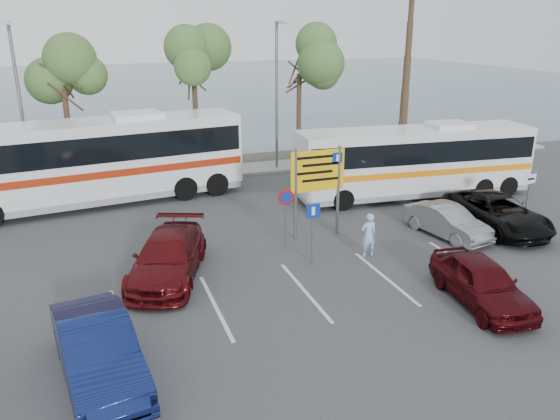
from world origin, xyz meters
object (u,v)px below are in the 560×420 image
object	(u,v)px
coach_bus_right	(414,164)
car_blue	(98,351)
car_silver_b	(447,221)
pedestrian_far	(346,188)
direction_sign	(318,178)
suv_black	(497,212)
coach_bus_left	(97,164)
car_maroon	(168,257)
pedestrian_near	(368,235)
street_lamp_right	(277,89)
car_red	(482,282)
street_lamp_left	(20,100)

from	to	relation	value
coach_bus_right	car_blue	size ratio (longest dim) A/B	2.51
car_silver_b	pedestrian_far	size ratio (longest dim) A/B	2.42
car_blue	pedestrian_far	bearing A→B (deg)	32.86
direction_sign	suv_black	world-z (taller)	direction_sign
coach_bus_left	car_silver_b	distance (m)	15.69
pedestrian_far	car_maroon	bearing A→B (deg)	99.98
car_blue	pedestrian_near	size ratio (longest dim) A/B	2.83
coach_bus_right	car_silver_b	bearing A→B (deg)	-107.74
pedestrian_near	car_blue	bearing A→B (deg)	24.96
pedestrian_far	coach_bus_right	bearing A→B (deg)	-109.04
street_lamp_right	car_red	size ratio (longest dim) A/B	1.95
suv_black	car_silver_b	bearing A→B (deg)	-177.76
suv_black	pedestrian_near	distance (m)	6.34
street_lamp_right	direction_sign	world-z (taller)	street_lamp_right
direction_sign	car_blue	size ratio (longest dim) A/B	0.78
pedestrian_near	car_red	bearing A→B (deg)	109.81
coach_bus_right	car_red	xyz separation A→B (m)	(-4.00, -10.00, -0.95)
car_blue	pedestrian_near	world-z (taller)	pedestrian_near
coach_bus_right	suv_black	bearing A→B (deg)	-80.91
car_blue	car_maroon	bearing A→B (deg)	55.99
coach_bus_right	suv_black	size ratio (longest dim) A/B	2.28
pedestrian_far	car_red	bearing A→B (deg)	158.55
car_silver_b	car_blue	bearing A→B (deg)	-170.14
direction_sign	street_lamp_right	bearing A→B (deg)	79.06
coach_bus_left	coach_bus_right	size ratio (longest dim) A/B	1.17
street_lamp_right	coach_bus_right	xyz separation A→B (m)	(4.50, -7.02, -2.95)
car_maroon	pedestrian_near	distance (m)	7.12
direction_sign	car_blue	world-z (taller)	direction_sign
car_red	coach_bus_right	bearing A→B (deg)	75.24
street_lamp_right	direction_sign	bearing A→B (deg)	-100.94
street_lamp_right	car_red	xyz separation A→B (m)	(0.50, -17.02, -3.90)
car_blue	car_red	xyz separation A→B (m)	(10.99, 0.00, -0.06)
car_red	pedestrian_far	xyz separation A→B (m)	(0.42, 10.00, 0.08)
street_lamp_left	coach_bus_left	bearing A→B (deg)	-44.09
car_blue	car_silver_b	world-z (taller)	car_blue
street_lamp_left	street_lamp_right	distance (m)	13.00
car_maroon	pedestrian_near	xyz separation A→B (m)	(7.09, -0.70, 0.09)
coach_bus_left	car_blue	xyz separation A→B (m)	(-0.61, -14.00, -1.16)
car_maroon	suv_black	size ratio (longest dim) A/B	0.99
street_lamp_left	car_red	xyz separation A→B (m)	(13.50, -17.02, -3.90)
coach_bus_left	pedestrian_far	size ratio (longest dim) A/B	8.73
suv_black	pedestrian_near	size ratio (longest dim) A/B	3.12
street_lamp_right	suv_black	bearing A→B (deg)	-66.20
car_maroon	suv_black	distance (m)	13.39
street_lamp_right	pedestrian_far	bearing A→B (deg)	-82.53
car_silver_b	street_lamp_right	bearing A→B (deg)	92.95
street_lamp_right	pedestrian_far	distance (m)	8.05
coach_bus_left	pedestrian_far	distance (m)	11.58
street_lamp_left	pedestrian_near	bearing A→B (deg)	-46.67
street_lamp_right	suv_black	world-z (taller)	street_lamp_right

